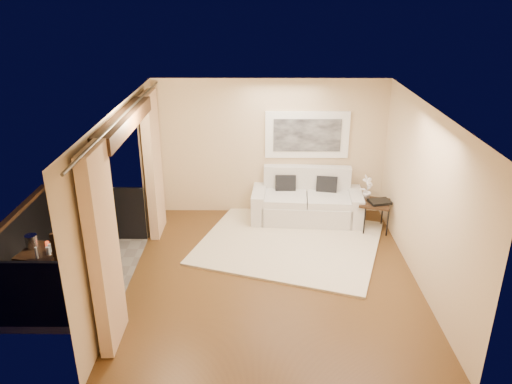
{
  "coord_description": "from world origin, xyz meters",
  "views": [
    {
      "loc": [
        -0.24,
        -6.84,
        4.31
      ],
      "look_at": [
        -0.27,
        0.97,
        1.05
      ],
      "focal_mm": 35.0,
      "sensor_mm": 36.0,
      "label": 1
    }
  ],
  "objects_px": {
    "sofa": "(307,202)",
    "balcony_chair_near": "(69,263)",
    "bistro_table": "(42,256)",
    "orchid": "(367,187)",
    "balcony_chair_far": "(100,249)",
    "side_table": "(375,205)",
    "ice_bucket": "(32,241)"
  },
  "relations": [
    {
      "from": "balcony_chair_near",
      "to": "sofa",
      "type": "bearing_deg",
      "value": 30.13
    },
    {
      "from": "side_table",
      "to": "balcony_chair_far",
      "type": "height_order",
      "value": "balcony_chair_far"
    },
    {
      "from": "ice_bucket",
      "to": "balcony_chair_far",
      "type": "bearing_deg",
      "value": 16.38
    },
    {
      "from": "sofa",
      "to": "ice_bucket",
      "type": "relative_size",
      "value": 10.83
    },
    {
      "from": "sofa",
      "to": "ice_bucket",
      "type": "distance_m",
      "value": 4.96
    },
    {
      "from": "sofa",
      "to": "bistro_table",
      "type": "relative_size",
      "value": 3.13
    },
    {
      "from": "side_table",
      "to": "balcony_chair_far",
      "type": "relative_size",
      "value": 0.77
    },
    {
      "from": "side_table",
      "to": "ice_bucket",
      "type": "relative_size",
      "value": 3.33
    },
    {
      "from": "balcony_chair_far",
      "to": "balcony_chair_near",
      "type": "distance_m",
      "value": 0.66
    },
    {
      "from": "sofa",
      "to": "balcony_chair_far",
      "type": "bearing_deg",
      "value": -143.76
    },
    {
      "from": "orchid",
      "to": "bistro_table",
      "type": "relative_size",
      "value": 0.67
    },
    {
      "from": "balcony_chair_near",
      "to": "balcony_chair_far",
      "type": "bearing_deg",
      "value": 60.75
    },
    {
      "from": "bistro_table",
      "to": "balcony_chair_near",
      "type": "distance_m",
      "value": 0.52
    },
    {
      "from": "orchid",
      "to": "balcony_chair_far",
      "type": "xyz_separation_m",
      "value": [
        -4.5,
        -1.81,
        -0.31
      ]
    },
    {
      "from": "bistro_table",
      "to": "balcony_chair_far",
      "type": "distance_m",
      "value": 0.82
    },
    {
      "from": "bistro_table",
      "to": "ice_bucket",
      "type": "xyz_separation_m",
      "value": [
        -0.17,
        0.11,
        0.18
      ]
    },
    {
      "from": "bistro_table",
      "to": "side_table",
      "type": "bearing_deg",
      "value": 20.74
    },
    {
      "from": "sofa",
      "to": "orchid",
      "type": "height_order",
      "value": "orchid"
    },
    {
      "from": "side_table",
      "to": "orchid",
      "type": "xyz_separation_m",
      "value": [
        -0.13,
        0.16,
        0.29
      ]
    },
    {
      "from": "sofa",
      "to": "balcony_chair_far",
      "type": "xyz_separation_m",
      "value": [
        -3.42,
        -2.14,
        0.14
      ]
    },
    {
      "from": "sofa",
      "to": "ice_bucket",
      "type": "height_order",
      "value": "sofa"
    },
    {
      "from": "sofa",
      "to": "balcony_chair_near",
      "type": "relative_size",
      "value": 2.07
    },
    {
      "from": "side_table",
      "to": "balcony_chair_near",
      "type": "relative_size",
      "value": 0.64
    },
    {
      "from": "orchid",
      "to": "bistro_table",
      "type": "bearing_deg",
      "value": -157.27
    },
    {
      "from": "balcony_chair_far",
      "to": "ice_bucket",
      "type": "xyz_separation_m",
      "value": [
        -0.9,
        -0.26,
        0.28
      ]
    },
    {
      "from": "orchid",
      "to": "balcony_chair_far",
      "type": "distance_m",
      "value": 4.86
    },
    {
      "from": "sofa",
      "to": "side_table",
      "type": "height_order",
      "value": "sofa"
    },
    {
      "from": "bistro_table",
      "to": "balcony_chair_far",
      "type": "relative_size",
      "value": 0.8
    },
    {
      "from": "side_table",
      "to": "balcony_chair_far",
      "type": "distance_m",
      "value": 4.92
    },
    {
      "from": "sofa",
      "to": "orchid",
      "type": "bearing_deg",
      "value": -12.64
    },
    {
      "from": "side_table",
      "to": "orchid",
      "type": "distance_m",
      "value": 0.36
    },
    {
      "from": "sofa",
      "to": "bistro_table",
      "type": "distance_m",
      "value": 4.85
    }
  ]
}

